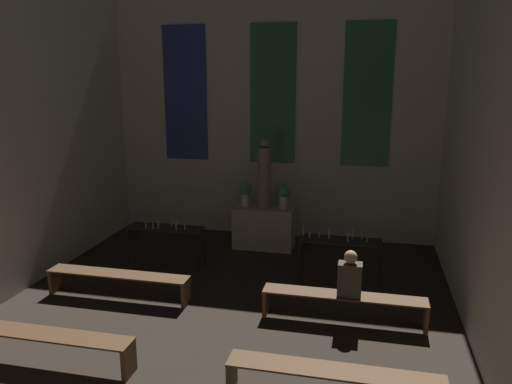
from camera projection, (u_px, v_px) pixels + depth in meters
name	position (u px, v px, depth m)	size (l,w,h in m)	color
wall_back	(273.00, 118.00, 11.33)	(7.63, 0.16, 5.48)	beige
altar	(264.00, 227.00, 10.95)	(1.30, 0.63, 0.91)	#BCB29E
statue	(264.00, 175.00, 10.68)	(0.29, 0.29, 1.52)	gray
flower_vase_left	(245.00, 192.00, 10.86)	(0.30, 0.30, 0.54)	beige
flower_vase_right	(283.00, 194.00, 10.68)	(0.30, 0.30, 0.54)	beige
candle_rack_left	(165.00, 231.00, 9.96)	(1.52, 0.49, 0.93)	black
candle_rack_right	(340.00, 244.00, 9.22)	(1.52, 0.49, 0.96)	black
pew_third_left	(43.00, 340.00, 6.54)	(2.50, 0.36, 0.45)	brown
pew_third_right	(334.00, 378.00, 5.72)	(2.50, 0.36, 0.45)	brown
pew_back_left	(118.00, 279.00, 8.47)	(2.50, 0.36, 0.45)	brown
pew_back_right	(344.00, 301.00, 7.66)	(2.50, 0.36, 0.45)	brown
person_seated	(350.00, 276.00, 7.55)	(0.36, 0.24, 0.72)	#4C4238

